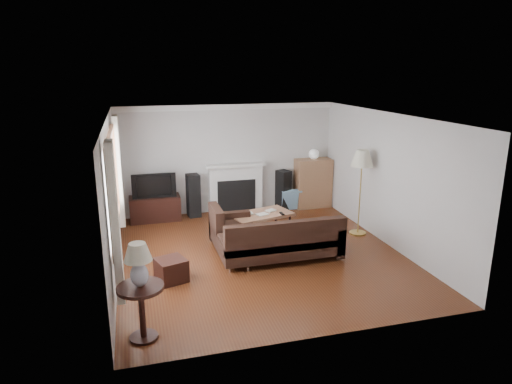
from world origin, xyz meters
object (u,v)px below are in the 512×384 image
object	(u,v)px
floor_lamp	(360,193)
side_table	(142,312)
tv_stand	(155,208)
bookshelf	(313,183)
coffee_table	(261,224)
sectional_sofa	(280,239)

from	to	relation	value
floor_lamp	side_table	xyz separation A→B (m)	(-4.37, -2.68, -0.51)
tv_stand	floor_lamp	bearing A→B (deg)	-26.59
tv_stand	side_table	size ratio (longest dim) A/B	1.52
bookshelf	coffee_table	bearing A→B (deg)	-137.91
bookshelf	side_table	distance (m)	6.30
sectional_sofa	floor_lamp	size ratio (longest dim) A/B	1.34
side_table	sectional_sofa	bearing A→B (deg)	37.86
side_table	floor_lamp	bearing A→B (deg)	31.56
coffee_table	floor_lamp	world-z (taller)	floor_lamp
bookshelf	coffee_table	world-z (taller)	bookshelf
tv_stand	bookshelf	size ratio (longest dim) A/B	0.93
sectional_sofa	coffee_table	xyz separation A→B (m)	(-0.01, 1.21, -0.14)
sectional_sofa	floor_lamp	world-z (taller)	floor_lamp
tv_stand	floor_lamp	size ratio (longest dim) A/B	0.63
tv_stand	bookshelf	bearing A→B (deg)	0.65
tv_stand	coffee_table	distance (m)	2.53
coffee_table	side_table	distance (m)	3.94
tv_stand	side_table	xyz separation A→B (m)	(-0.42, -4.66, 0.09)
floor_lamp	side_table	bearing A→B (deg)	-148.44
coffee_table	floor_lamp	xyz separation A→B (m)	(1.95, -0.42, 0.63)
tv_stand	side_table	world-z (taller)	side_table
bookshelf	floor_lamp	world-z (taller)	floor_lamp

